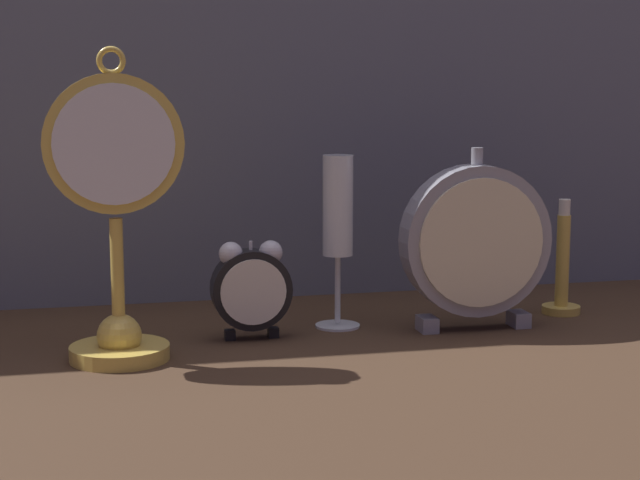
% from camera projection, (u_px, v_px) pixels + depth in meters
% --- Properties ---
extents(ground_plane, '(4.00, 4.00, 0.00)m').
position_uv_depth(ground_plane, '(337.00, 356.00, 1.16)').
color(ground_plane, '#422D1E').
extents(fabric_backdrop_drape, '(1.73, 0.01, 0.74)m').
position_uv_depth(fabric_backdrop_drape, '(278.00, 21.00, 1.41)').
color(fabric_backdrop_drape, slate).
rests_on(fabric_backdrop_drape, ground_plane).
extents(pocket_watch_on_stand, '(0.15, 0.11, 0.33)m').
position_uv_depth(pocket_watch_on_stand, '(116.00, 226.00, 1.12)').
color(pocket_watch_on_stand, gold).
rests_on(pocket_watch_on_stand, ground_plane).
extents(alarm_clock_twin_bell, '(0.09, 0.03, 0.11)m').
position_uv_depth(alarm_clock_twin_bell, '(251.00, 285.00, 1.22)').
color(alarm_clock_twin_bell, black).
rests_on(alarm_clock_twin_bell, ground_plane).
extents(mantel_clock_silver, '(0.18, 0.04, 0.22)m').
position_uv_depth(mantel_clock_silver, '(476.00, 242.00, 1.26)').
color(mantel_clock_silver, gray).
rests_on(mantel_clock_silver, ground_plane).
extents(champagne_flute, '(0.05, 0.05, 0.21)m').
position_uv_depth(champagne_flute, '(338.00, 220.00, 1.27)').
color(champagne_flute, silver).
rests_on(champagne_flute, ground_plane).
extents(brass_candlestick, '(0.05, 0.05, 0.15)m').
position_uv_depth(brass_candlestick, '(562.00, 276.00, 1.36)').
color(brass_candlestick, gold).
rests_on(brass_candlestick, ground_plane).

